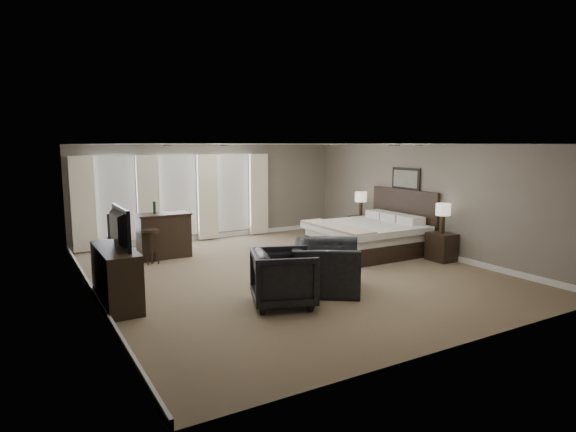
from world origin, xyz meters
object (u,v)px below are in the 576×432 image
bar_stool_left (151,246)px  bar_stool_right (176,233)px  tv (114,243)px  nightstand_far (360,228)px  nightstand_near (441,247)px  lamp_near (443,218)px  desk_chair (119,235)px  armchair_far (284,275)px  dresser (116,277)px  bed (369,222)px  armchair_near (326,259)px  bar_counter (164,235)px  lamp_far (361,204)px

bar_stool_left → bar_stool_right: (0.93, 1.24, 0.02)m
tv → nightstand_far: bearing=-71.0°
bar_stool_left → bar_stool_right: bar_stool_right is taller
nightstand_near → lamp_near: bearing=0.0°
lamp_near → desk_chair: size_ratio=0.62×
nightstand_far → armchair_far: size_ratio=0.63×
dresser → armchair_far: armchair_far is taller
dresser → desk_chair: bearing=78.5°
bed → armchair_near: size_ratio=1.77×
lamp_near → desk_chair: lamp_near is taller
bed → desk_chair: 5.88m
tv → armchair_near: size_ratio=0.87×
lamp_near → bar_counter: 6.35m
desk_chair → nightstand_near: bearing=156.0°
bar_stool_left → bed: bearing=-17.8°
dresser → bar_counter: 3.35m
dresser → bed: bearing=8.8°
armchair_near → nightstand_far: bearing=-10.8°
lamp_far → desk_chair: (-6.23, 1.00, -0.43)m
lamp_far → lamp_near: bearing=-90.0°
armchair_far → desk_chair: size_ratio=0.93×
bar_stool_left → nightstand_near: bearing=-27.7°
dresser → armchair_near: bearing=-17.1°
desk_chair → bed: bearing=163.4°
bed → armchair_near: bearing=-142.9°
nightstand_far → bar_stool_right: (-4.79, 1.34, 0.09)m
nightstand_far → lamp_near: lamp_near is taller
tv → armchair_near: armchair_near is taller
armchair_far → bar_counter: bearing=29.9°
lamp_far → armchair_near: 4.92m
armchair_far → armchair_near: bearing=-52.0°
tv → bar_stool_left: (1.20, 2.48, -0.64)m
bar_stool_left → desk_chair: (-0.51, 0.90, 0.16)m
tv → bar_stool_right: size_ratio=1.41×
desk_chair → tv: bearing=86.5°
nightstand_far → dresser: bearing=-161.0°
bed → dresser: (-6.03, -0.93, -0.27)m
tv → bar_stool_left: 2.83m
nightstand_far → lamp_near: (0.00, -2.90, 0.64)m
lamp_near → armchair_near: lamp_near is taller
bar_stool_right → desk_chair: 1.49m
lamp_far → armchair_near: bearing=-135.7°
lamp_near → desk_chair: bearing=148.0°
armchair_far → dresser: bearing=79.7°
bed → dresser: size_ratio=1.44×
bar_stool_right → lamp_near: bearing=-41.5°
bar_stool_right → desk_chair: (-1.45, -0.34, 0.13)m
dresser → tv: size_ratio=1.42×
nightstand_near → armchair_far: armchair_far is taller
nightstand_near → tv: size_ratio=0.55×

